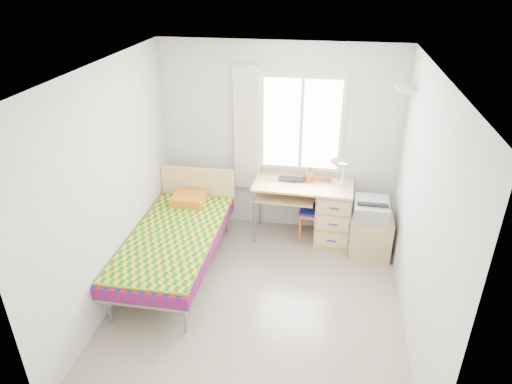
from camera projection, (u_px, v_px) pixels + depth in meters
The scene contains 17 objects.
floor at pixel (257, 301), 5.20m from camera, with size 3.50×3.50×0.00m, color #BCAD93.
ceiling at pixel (258, 71), 4.02m from camera, with size 3.50×3.50×0.00m, color white.
wall_back at pixel (279, 140), 6.15m from camera, with size 3.20×3.20×0.00m, color silver.
wall_left at pixel (109, 189), 4.85m from camera, with size 3.50×3.50×0.00m, color silver.
wall_right at pixel (422, 213), 4.37m from camera, with size 3.50×3.50×0.00m, color silver.
window at pixel (301, 124), 5.97m from camera, with size 1.10×0.04×1.30m.
curtain at pixel (247, 130), 6.08m from camera, with size 0.35×0.05×1.70m, color beige.
floating_shelf at pixel (405, 89), 5.23m from camera, with size 0.20×0.32×0.03m, color white.
bed at pixel (177, 237), 5.56m from camera, with size 1.03×2.19×0.95m.
desk at pixel (328, 211), 6.16m from camera, with size 1.33×0.64×0.82m.
chair at pixel (315, 206), 6.16m from camera, with size 0.41×0.41×0.90m.
cabinet at pixel (370, 235), 5.92m from camera, with size 0.53×0.47×0.57m.
printer at pixel (371, 208), 5.75m from camera, with size 0.44×0.51×0.21m.
laptop at pixel (291, 181), 6.09m from camera, with size 0.36×0.23×0.03m, color black.
pen_cup at pixel (309, 177), 6.10m from camera, with size 0.10×0.10×0.12m, color orange.
task_lamp at pixel (338, 169), 5.77m from camera, with size 0.24×0.34×0.46m.
book at pixel (290, 200), 6.14m from camera, with size 0.20×0.27×0.02m, color gray.
Camera 1 is at (0.66, -4.01, 3.48)m, focal length 32.00 mm.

